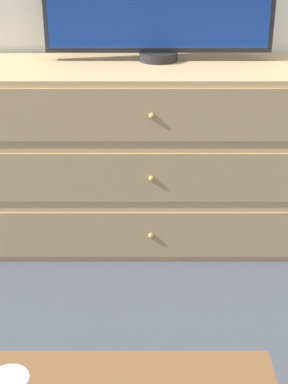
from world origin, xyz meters
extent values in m
plane|color=#474C56|center=(0.00, 0.00, 0.00)|extent=(12.00, 12.00, 0.00)
cube|color=tan|center=(0.08, -0.28, 0.40)|extent=(1.69, 0.49, 0.79)
cube|color=tan|center=(0.08, -0.53, 0.13)|extent=(1.55, 0.01, 0.21)
sphere|color=tan|center=(0.08, -0.53, 0.13)|extent=(0.02, 0.02, 0.02)
cube|color=tan|center=(0.08, -0.53, 0.40)|extent=(1.55, 0.01, 0.21)
sphere|color=tan|center=(0.08, -0.53, 0.40)|extent=(0.02, 0.02, 0.02)
cube|color=tan|center=(0.08, -0.53, 0.66)|extent=(1.55, 0.01, 0.21)
sphere|color=tan|center=(0.08, -0.53, 0.66)|extent=(0.02, 0.02, 0.02)
cylinder|color=#232328|center=(0.11, -0.18, 0.81)|extent=(0.17, 0.17, 0.04)
camera|label=1|loc=(0.05, -2.69, 1.37)|focal=55.00mm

